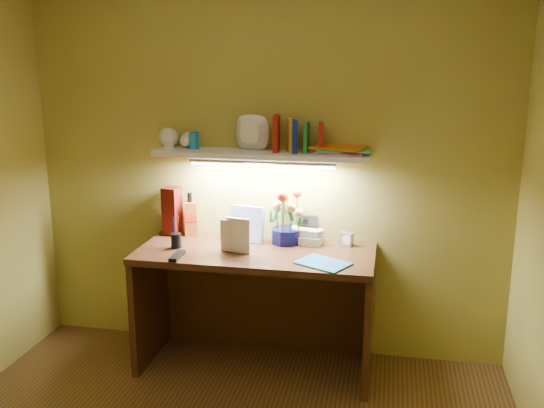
# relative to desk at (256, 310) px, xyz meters

# --- Properties ---
(desk) EXTENTS (1.40, 0.60, 0.75)m
(desk) POSITION_rel_desk_xyz_m (0.00, 0.00, 0.00)
(desk) COLOR #391F0F
(desk) RESTS_ON ground
(flower_bouquet) EXTENTS (0.24, 0.24, 0.32)m
(flower_bouquet) POSITION_rel_desk_xyz_m (0.15, 0.19, 0.54)
(flower_bouquet) COLOR #070A3E
(flower_bouquet) RESTS_ON desk
(telephone) EXTENTS (0.20, 0.17, 0.11)m
(telephone) POSITION_rel_desk_xyz_m (0.28, 0.20, 0.43)
(telephone) COLOR beige
(telephone) RESTS_ON desk
(desk_clock) EXTENTS (0.09, 0.07, 0.08)m
(desk_clock) POSITION_rel_desk_xyz_m (0.52, 0.21, 0.42)
(desk_clock) COLOR silver
(desk_clock) RESTS_ON desk
(whisky_bottle) EXTENTS (0.10, 0.10, 0.28)m
(whisky_bottle) POSITION_rel_desk_xyz_m (-0.48, 0.23, 0.51)
(whisky_bottle) COLOR #AD4B18
(whisky_bottle) RESTS_ON desk
(whisky_box) EXTENTS (0.12, 0.12, 0.31)m
(whisky_box) POSITION_rel_desk_xyz_m (-0.60, 0.23, 0.53)
(whisky_box) COLOR #530E09
(whisky_box) RESTS_ON desk
(pen_cup) EXTENTS (0.06, 0.06, 0.15)m
(pen_cup) POSITION_rel_desk_xyz_m (-0.48, -0.04, 0.45)
(pen_cup) COLOR black
(pen_cup) RESTS_ON desk
(art_card) EXTENTS (0.23, 0.09, 0.22)m
(art_card) POSITION_rel_desk_xyz_m (-0.09, 0.18, 0.49)
(art_card) COLOR white
(art_card) RESTS_ON desk
(tv_remote) EXTENTS (0.05, 0.17, 0.02)m
(tv_remote) POSITION_rel_desk_xyz_m (-0.41, -0.21, 0.38)
(tv_remote) COLOR black
(tv_remote) RESTS_ON desk
(blue_folder) EXTENTS (0.33, 0.30, 0.01)m
(blue_folder) POSITION_rel_desk_xyz_m (0.42, -0.15, 0.38)
(blue_folder) COLOR blue
(blue_folder) RESTS_ON desk
(desk_book_a) EXTENTS (0.14, 0.05, 0.19)m
(desk_book_a) POSITION_rel_desk_xyz_m (-0.20, -0.04, 0.47)
(desk_book_a) COLOR silver
(desk_book_a) RESTS_ON desk
(desk_book_b) EXTENTS (0.15, 0.06, 0.21)m
(desk_book_b) POSITION_rel_desk_xyz_m (-0.16, -0.04, 0.48)
(desk_book_b) COLOR white
(desk_book_b) RESTS_ON desk
(wall_shelf) EXTENTS (1.31, 0.31, 0.25)m
(wall_shelf) POSITION_rel_desk_xyz_m (0.00, 0.18, 0.96)
(wall_shelf) COLOR white
(wall_shelf) RESTS_ON ground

